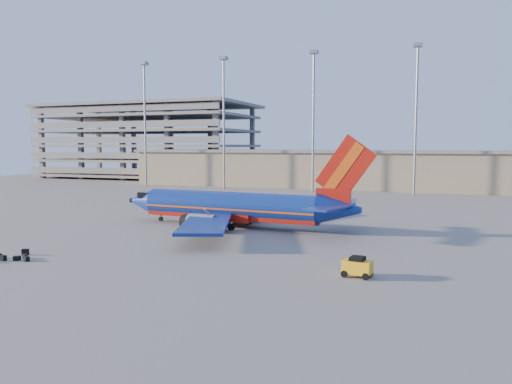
# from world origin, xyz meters

# --- Properties ---
(ground) EXTENTS (220.00, 220.00, 0.00)m
(ground) POSITION_xyz_m (0.00, 0.00, 0.00)
(ground) COLOR slate
(ground) RESTS_ON ground
(terminal_building) EXTENTS (122.00, 16.00, 8.50)m
(terminal_building) POSITION_xyz_m (10.00, 58.00, 4.32)
(terminal_building) COLOR gray
(terminal_building) RESTS_ON ground
(parking_garage) EXTENTS (62.00, 32.00, 21.40)m
(parking_garage) POSITION_xyz_m (-62.00, 74.05, 11.73)
(parking_garage) COLOR slate
(parking_garage) RESTS_ON ground
(light_mast_row) EXTENTS (101.60, 1.60, 28.65)m
(light_mast_row) POSITION_xyz_m (5.00, 46.00, 17.55)
(light_mast_row) COLOR gray
(light_mast_row) RESTS_ON ground
(aircraft_main) EXTENTS (31.65, 30.37, 10.71)m
(aircraft_main) POSITION_xyz_m (-2.54, -0.80, 2.29)
(aircraft_main) COLOR navy
(aircraft_main) RESTS_ON ground
(baggage_tug) EXTENTS (2.24, 1.54, 1.50)m
(baggage_tug) POSITION_xyz_m (14.38, -18.46, 0.78)
(baggage_tug) COLOR #ECAF14
(baggage_tug) RESTS_ON ground
(luggage_pile) EXTENTS (3.67, 3.88, 0.52)m
(luggage_pile) POSITION_xyz_m (-13.73, -22.97, 0.21)
(luggage_pile) COLOR black
(luggage_pile) RESTS_ON ground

